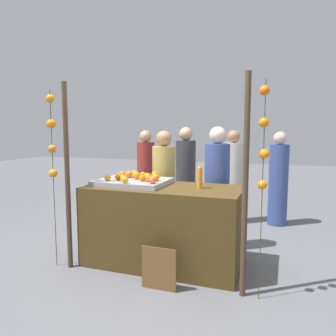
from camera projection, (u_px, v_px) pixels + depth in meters
ground_plane at (164, 263)px, 3.94m from camera, size 24.00×24.00×0.00m
stall_counter at (164, 225)px, 3.89m from camera, size 1.80×0.85×0.92m
orange_tray at (133, 182)px, 3.98m from camera, size 0.83×0.67×0.06m
orange_0 at (149, 178)px, 3.80m from camera, size 0.08×0.08×0.08m
orange_1 at (143, 175)px, 4.12m from camera, size 0.07×0.07×0.07m
orange_2 at (142, 178)px, 3.84m from camera, size 0.07×0.07×0.07m
orange_3 at (147, 177)px, 3.90m from camera, size 0.09×0.09×0.09m
orange_4 at (134, 173)px, 4.20m from camera, size 0.08×0.08×0.08m
orange_5 at (124, 179)px, 3.79m from camera, size 0.07×0.07×0.07m
orange_6 at (152, 180)px, 3.67m from camera, size 0.08×0.08×0.08m
orange_7 at (135, 175)px, 4.11m from camera, size 0.07×0.07×0.07m
orange_8 at (108, 178)px, 3.86m from camera, size 0.07×0.07×0.07m
orange_9 at (125, 180)px, 3.70m from camera, size 0.07×0.07×0.07m
orange_10 at (155, 175)px, 4.08m from camera, size 0.08×0.08×0.08m
orange_11 at (137, 175)px, 4.00m from camera, size 0.09×0.09×0.09m
orange_12 at (122, 174)px, 4.19m from camera, size 0.08×0.08×0.08m
orange_13 at (118, 177)px, 3.93m from camera, size 0.08×0.08×0.08m
orange_14 at (156, 178)px, 3.84m from camera, size 0.09×0.09×0.09m
orange_15 at (129, 174)px, 4.12m from camera, size 0.09×0.09×0.09m
orange_16 at (123, 177)px, 3.89m from camera, size 0.07×0.07×0.07m
juice_bottle at (200, 178)px, 3.70m from camera, size 0.06×0.06×0.25m
chalkboard_sign at (159, 269)px, 3.27m from camera, size 0.36×0.03×0.45m
vendor_left at (164, 192)px, 4.54m from camera, size 0.31×0.31×1.57m
vendor_right at (217, 193)px, 4.33m from camera, size 0.32×0.32×1.62m
crowd_person_0 at (233, 180)px, 5.58m from camera, size 0.31×0.31×1.57m
crowd_person_1 at (278, 182)px, 5.46m from camera, size 0.31×0.31×1.54m
crowd_person_2 at (186, 180)px, 5.44m from camera, size 0.32×0.32×1.62m
crowd_person_3 at (146, 177)px, 5.93m from camera, size 0.31×0.31×1.56m
canopy_post_left at (67, 177)px, 3.71m from camera, size 0.06×0.06×2.10m
canopy_post_right at (245, 187)px, 3.05m from camera, size 0.06×0.06×2.10m
garland_strand_left at (52, 138)px, 3.71m from camera, size 0.10×0.11×2.02m
garland_strand_right at (264, 140)px, 2.93m from camera, size 0.10×0.09×2.02m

